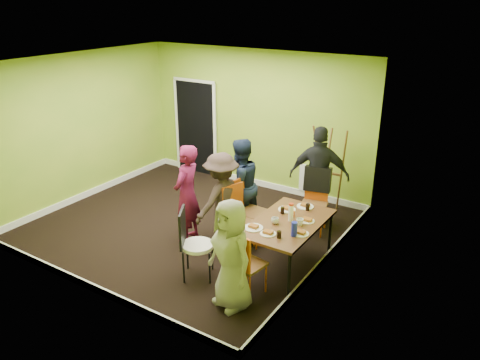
# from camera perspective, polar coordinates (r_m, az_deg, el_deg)

# --- Properties ---
(ground) EXTENTS (5.00, 5.00, 0.00)m
(ground) POSITION_cam_1_polar(r_m,az_deg,el_deg) (8.27, -6.25, -5.50)
(ground) COLOR black
(ground) RESTS_ON ground
(room_walls) EXTENTS (5.04, 4.54, 2.82)m
(room_walls) POSITION_cam_1_polar(r_m,az_deg,el_deg) (7.91, -6.49, 1.04)
(room_walls) COLOR #74A42A
(room_walls) RESTS_ON ground
(dining_table) EXTENTS (0.90, 1.50, 0.75)m
(dining_table) POSITION_cam_1_polar(r_m,az_deg,el_deg) (6.74, 5.81, -5.49)
(dining_table) COLOR black
(dining_table) RESTS_ON ground
(chair_left_far) EXTENTS (0.46, 0.46, 1.04)m
(chair_left_far) POSITION_cam_1_polar(r_m,az_deg,el_deg) (7.59, 0.85, -3.06)
(chair_left_far) COLOR #CE5513
(chair_left_far) RESTS_ON ground
(chair_left_near) EXTENTS (0.54, 0.54, 1.03)m
(chair_left_near) POSITION_cam_1_polar(r_m,az_deg,el_deg) (7.31, -0.36, -4.12)
(chair_left_near) COLOR #CE5513
(chair_left_near) RESTS_ON ground
(chair_back_end) EXTENTS (0.53, 0.60, 1.08)m
(chair_back_end) POSITION_cam_1_polar(r_m,az_deg,el_deg) (7.97, 9.33, -0.72)
(chair_back_end) COLOR #CE5513
(chair_back_end) RESTS_ON ground
(chair_front_end) EXTENTS (0.45, 0.45, 0.95)m
(chair_front_end) POSITION_cam_1_polar(r_m,az_deg,el_deg) (6.18, 0.57, -9.81)
(chair_front_end) COLOR #CE5513
(chair_front_end) RESTS_ON ground
(chair_bentwood) EXTENTS (0.55, 0.55, 1.04)m
(chair_bentwood) POSITION_cam_1_polar(r_m,az_deg,el_deg) (6.60, -5.85, -7.33)
(chair_bentwood) COLOR black
(chair_bentwood) RESTS_ON ground
(easel) EXTENTS (0.66, 0.62, 1.64)m
(easel) POSITION_cam_1_polar(r_m,az_deg,el_deg) (8.53, 10.79, 1.06)
(easel) COLOR brown
(easel) RESTS_ON ground
(plate_near_left) EXTENTS (0.26, 0.26, 0.01)m
(plate_near_left) POSITION_cam_1_polar(r_m,az_deg,el_deg) (7.07, 5.74, -3.60)
(plate_near_left) COLOR white
(plate_near_left) RESTS_ON dining_table
(plate_near_right) EXTENTS (0.27, 0.27, 0.01)m
(plate_near_right) POSITION_cam_1_polar(r_m,az_deg,el_deg) (6.51, 1.65, -5.83)
(plate_near_right) COLOR white
(plate_near_right) RESTS_ON dining_table
(plate_far_back) EXTENTS (0.26, 0.26, 0.01)m
(plate_far_back) POSITION_cam_1_polar(r_m,az_deg,el_deg) (7.20, 7.95, -3.21)
(plate_far_back) COLOR white
(plate_far_back) RESTS_ON dining_table
(plate_far_front) EXTENTS (0.22, 0.22, 0.01)m
(plate_far_front) POSITION_cam_1_polar(r_m,az_deg,el_deg) (6.37, 3.44, -6.54)
(plate_far_front) COLOR white
(plate_far_front) RESTS_ON dining_table
(plate_wall_back) EXTENTS (0.21, 0.21, 0.01)m
(plate_wall_back) POSITION_cam_1_polar(r_m,az_deg,el_deg) (6.76, 8.18, -4.96)
(plate_wall_back) COLOR white
(plate_wall_back) RESTS_ON dining_table
(plate_wall_front) EXTENTS (0.23, 0.23, 0.01)m
(plate_wall_front) POSITION_cam_1_polar(r_m,az_deg,el_deg) (6.41, 7.39, -6.50)
(plate_wall_front) COLOR white
(plate_wall_front) RESTS_ON dining_table
(thermos) EXTENTS (0.07, 0.07, 0.24)m
(thermos) POSITION_cam_1_polar(r_m,az_deg,el_deg) (6.70, 6.23, -4.03)
(thermos) COLOR white
(thermos) RESTS_ON dining_table
(blue_bottle) EXTENTS (0.08, 0.08, 0.20)m
(blue_bottle) POSITION_cam_1_polar(r_m,az_deg,el_deg) (6.31, 6.63, -5.96)
(blue_bottle) COLOR #171EAD
(blue_bottle) RESTS_ON dining_table
(orange_bottle) EXTENTS (0.04, 0.04, 0.09)m
(orange_bottle) POSITION_cam_1_polar(r_m,az_deg,el_deg) (6.85, 6.53, -4.13)
(orange_bottle) COLOR #CE5513
(orange_bottle) RESTS_ON dining_table
(glass_mid) EXTENTS (0.06, 0.06, 0.10)m
(glass_mid) POSITION_cam_1_polar(r_m,az_deg,el_deg) (6.93, 5.19, -3.70)
(glass_mid) COLOR black
(glass_mid) RESTS_ON dining_table
(glass_back) EXTENTS (0.06, 0.06, 0.10)m
(glass_back) POSITION_cam_1_polar(r_m,az_deg,el_deg) (7.07, 8.24, -3.28)
(glass_back) COLOR black
(glass_back) RESTS_ON dining_table
(glass_front) EXTENTS (0.06, 0.06, 0.10)m
(glass_front) POSITION_cam_1_polar(r_m,az_deg,el_deg) (6.27, 4.78, -6.64)
(glass_front) COLOR black
(glass_front) RESTS_ON dining_table
(cup_a) EXTENTS (0.11, 0.11, 0.09)m
(cup_a) POSITION_cam_1_polar(r_m,az_deg,el_deg) (6.64, 4.29, -4.96)
(cup_a) COLOR white
(cup_a) RESTS_ON dining_table
(cup_b) EXTENTS (0.10, 0.10, 0.10)m
(cup_b) POSITION_cam_1_polar(r_m,az_deg,el_deg) (6.62, 7.32, -5.10)
(cup_b) COLOR white
(cup_b) RESTS_ON dining_table
(person_standing) EXTENTS (0.48, 0.65, 1.63)m
(person_standing) POSITION_cam_1_polar(r_m,az_deg,el_deg) (7.45, -6.48, -1.74)
(person_standing) COLOR maroon
(person_standing) RESTS_ON ground
(person_left_far) EXTENTS (0.84, 0.94, 1.60)m
(person_left_far) POSITION_cam_1_polar(r_m,az_deg,el_deg) (7.78, -0.03, -0.66)
(person_left_far) COLOR #162138
(person_left_far) RESTS_ON ground
(person_left_near) EXTENTS (0.76, 1.08, 1.52)m
(person_left_near) POSITION_cam_1_polar(r_m,az_deg,el_deg) (7.37, -2.29, -2.35)
(person_left_near) COLOR #322521
(person_left_near) RESTS_ON ground
(person_back_end) EXTENTS (1.10, 0.72, 1.74)m
(person_back_end) POSITION_cam_1_polar(r_m,az_deg,el_deg) (8.10, 9.63, 0.47)
(person_back_end) COLOR black
(person_back_end) RESTS_ON ground
(person_front_end) EXTENTS (0.84, 0.69, 1.48)m
(person_front_end) POSITION_cam_1_polar(r_m,az_deg,el_deg) (5.91, -1.08, -9.12)
(person_front_end) COLOR gray
(person_front_end) RESTS_ON ground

